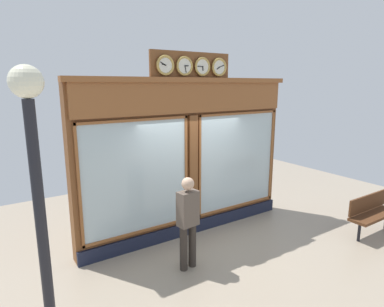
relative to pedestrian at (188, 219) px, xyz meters
name	(u,v)px	position (x,y,z in m)	size (l,w,h in m)	color
ground_plane	(293,301)	(-0.83, 1.67, -0.93)	(14.00, 14.00, 0.00)	gray
shop_facade	(189,156)	(-0.83, -1.26, 0.79)	(5.09, 0.42, 3.87)	brown
pedestrian	(188,219)	(0.00, 0.00, 0.00)	(0.38, 0.26, 1.69)	#312A24
street_lamp	(38,197)	(2.49, 1.43, 1.33)	(0.28, 0.28, 3.40)	black
street_bench	(372,211)	(-4.09, 1.07, -0.41)	(1.40, 0.40, 0.87)	#4C2B16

